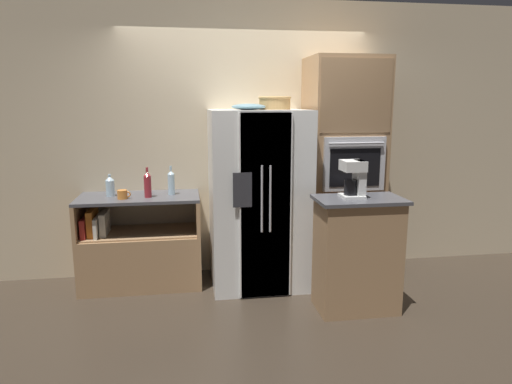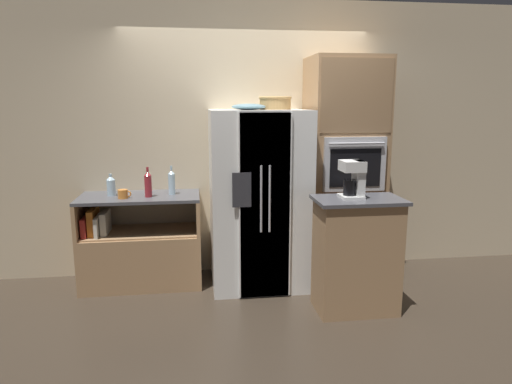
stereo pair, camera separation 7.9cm
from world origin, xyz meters
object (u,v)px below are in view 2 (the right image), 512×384
(wicker_basket, at_px, (275,102))
(coffee_maker, at_px, (354,178))
(fruit_bowl, at_px, (249,107))
(bottle_tall, at_px, (111,185))
(wall_oven, at_px, (343,170))
(refrigerator, at_px, (259,199))
(bottle_wide, at_px, (148,184))
(mug, at_px, (123,194))
(bottle_short, at_px, (172,182))

(wicker_basket, height_order, coffee_maker, wicker_basket)
(fruit_bowl, bearing_deg, bottle_tall, 170.63)
(wicker_basket, bearing_deg, fruit_bowl, -153.79)
(wall_oven, height_order, wicker_basket, wall_oven)
(refrigerator, bearing_deg, bottle_wide, 177.52)
(wall_oven, bearing_deg, bottle_tall, 178.54)
(fruit_bowl, bearing_deg, wicker_basket, 26.21)
(wall_oven, bearing_deg, coffee_maker, -102.43)
(wicker_basket, xyz_separation_m, fruit_bowl, (-0.27, -0.13, -0.04))
(wall_oven, distance_m, mug, 2.18)
(wall_oven, xyz_separation_m, bottle_tall, (-2.30, 0.06, -0.12))
(bottle_tall, bearing_deg, wicker_basket, -2.98)
(wicker_basket, bearing_deg, mug, -177.39)
(bottle_short, bearing_deg, fruit_bowl, -15.43)
(wall_oven, distance_m, bottle_short, 1.72)
(mug, xyz_separation_m, coffee_maker, (1.99, -0.71, 0.23))
(refrigerator, relative_size, bottle_wide, 5.98)
(refrigerator, relative_size, coffee_maker, 5.46)
(bottle_tall, bearing_deg, fruit_bowl, -9.37)
(bottle_short, bearing_deg, bottle_tall, 178.65)
(bottle_wide, bearing_deg, bottle_tall, 163.30)
(wall_oven, xyz_separation_m, bottle_wide, (-1.94, -0.05, -0.09))
(wall_oven, height_order, mug, wall_oven)
(wicker_basket, xyz_separation_m, bottle_tall, (-1.59, 0.08, -0.79))
(refrigerator, relative_size, mug, 13.81)
(fruit_bowl, bearing_deg, refrigerator, 31.08)
(fruit_bowl, distance_m, bottle_tall, 1.53)
(bottle_tall, xyz_separation_m, bottle_short, (0.58, -0.01, 0.02))
(bottle_short, relative_size, bottle_wide, 0.98)
(refrigerator, xyz_separation_m, bottle_short, (-0.84, 0.14, 0.16))
(refrigerator, xyz_separation_m, wall_oven, (0.88, 0.10, 0.26))
(fruit_bowl, bearing_deg, coffee_maker, -38.70)
(wall_oven, bearing_deg, wicker_basket, -178.08)
(bottle_tall, xyz_separation_m, mug, (0.13, -0.15, -0.06))
(bottle_wide, xyz_separation_m, coffee_maker, (1.76, -0.76, 0.15))
(refrigerator, height_order, bottle_wide, refrigerator)
(coffee_maker, bearing_deg, refrigerator, 134.74)
(bottle_short, bearing_deg, wicker_basket, -3.91)
(wicker_basket, bearing_deg, coffee_maker, -55.60)
(refrigerator, distance_m, mug, 1.29)
(wicker_basket, height_order, fruit_bowl, wicker_basket)
(wicker_basket, height_order, bottle_short, wicker_basket)
(wicker_basket, height_order, bottle_tall, wicker_basket)
(bottle_tall, distance_m, bottle_short, 0.58)
(refrigerator, bearing_deg, bottle_tall, 173.80)
(refrigerator, height_order, mug, refrigerator)
(wall_oven, distance_m, fruit_bowl, 1.18)
(bottle_tall, distance_m, bottle_wide, 0.38)
(wall_oven, bearing_deg, bottle_short, 178.50)
(coffee_maker, bearing_deg, wall_oven, 77.57)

